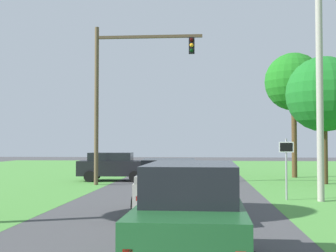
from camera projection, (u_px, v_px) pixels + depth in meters
ground_plane at (163, 212)px, 15.80m from camera, size 120.00×120.00×0.00m
red_suv_near at (191, 215)px, 8.60m from camera, size 2.14×4.76×1.98m
pickup_truck_lead at (169, 186)px, 15.01m from camera, size 2.36×5.58×1.84m
traffic_light at (120, 84)px, 26.03m from camera, size 6.13×0.40×8.98m
keep_moving_sign at (286, 161)px, 19.13m from camera, size 0.60×0.09×2.55m
oak_tree_right at (324, 94)px, 26.63m from camera, size 4.36×4.36×7.38m
crossing_suv_far at (114, 166)px, 28.67m from camera, size 4.48×2.20×1.76m
utility_pole_right at (320, 98)px, 18.77m from camera, size 0.28×0.28×8.41m
extra_tree_1 at (294, 82)px, 31.73m from camera, size 3.98×3.98×8.59m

